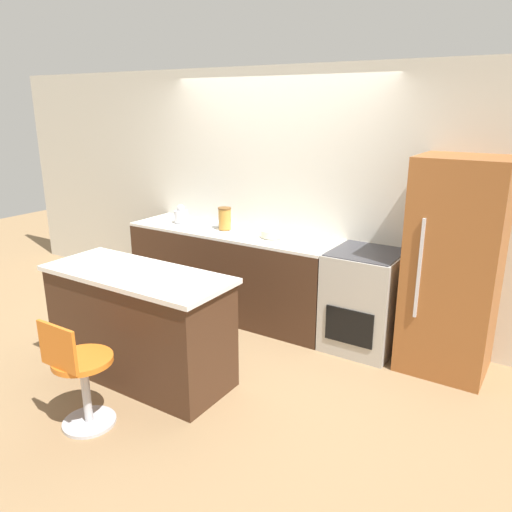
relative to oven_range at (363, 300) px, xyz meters
The scene contains 10 objects.
ground_plane 1.29m from the oven_range, 163.38° to the right, with size 14.00×14.00×0.00m, color #8E704C.
wall_back 1.47m from the oven_range, 162.79° to the left, with size 8.00×0.06×2.60m.
back_counter 1.51m from the oven_range, behind, with size 2.36×0.65×0.94m.
kitchen_island 2.05m from the oven_range, 132.20° to the right, with size 1.63×0.67×0.94m.
oven_range is the anchor object (origin of this frame).
refrigerator 0.88m from the oven_range, ahead, with size 0.72×0.65×1.84m.
stool_chair 2.56m from the oven_range, 118.39° to the right, with size 0.42×0.42×0.85m.
kettle 2.26m from the oven_range, behind, with size 0.16×0.16×0.20m.
mixing_bowl 1.12m from the oven_range, behind, with size 0.24×0.24×0.07m.
canister_jar 1.69m from the oven_range, behind, with size 0.14×0.14×0.24m.
Camera 1 is at (2.64, -3.85, 2.24)m, focal length 35.00 mm.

